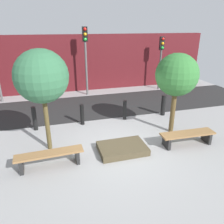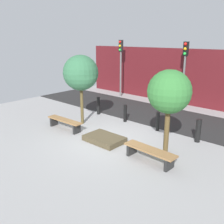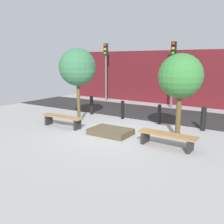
% 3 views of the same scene
% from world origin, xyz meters
% --- Properties ---
extents(ground_plane, '(18.00, 18.00, 0.00)m').
position_xyz_m(ground_plane, '(0.00, 0.00, 0.00)').
color(ground_plane, '#959595').
extents(road_strip, '(18.00, 3.58, 0.01)m').
position_xyz_m(road_strip, '(0.00, 4.33, 0.01)').
color(road_strip, '#252525').
rests_on(road_strip, ground).
extents(building_facade, '(16.20, 0.50, 3.39)m').
position_xyz_m(building_facade, '(0.00, 7.60, 1.70)').
color(building_facade, '#511419').
rests_on(building_facade, ground).
extents(bench_left, '(1.97, 0.47, 0.47)m').
position_xyz_m(bench_left, '(-2.31, -0.40, 0.34)').
color(bench_left, black).
rests_on(bench_left, ground).
extents(bench_right, '(1.93, 0.55, 0.46)m').
position_xyz_m(bench_right, '(2.31, -0.40, 0.33)').
color(bench_right, black).
rests_on(bench_right, ground).
extents(planter_bed, '(1.55, 1.05, 0.22)m').
position_xyz_m(planter_bed, '(0.00, -0.20, 0.11)').
color(planter_bed, '#4A402B').
rests_on(planter_bed, ground).
extents(tree_behind_left_bench, '(1.64, 1.64, 3.30)m').
position_xyz_m(tree_behind_left_bench, '(-2.31, 0.67, 2.47)').
color(tree_behind_left_bench, '#4F4224').
rests_on(tree_behind_left_bench, ground).
extents(tree_behind_right_bench, '(1.54, 1.54, 3.02)m').
position_xyz_m(tree_behind_right_bench, '(2.31, 0.67, 2.23)').
color(tree_behind_right_bench, '#513F22').
rests_on(tree_behind_right_bench, ground).
extents(bollard_far_left, '(0.17, 0.17, 0.97)m').
position_xyz_m(bollard_far_left, '(-2.82, 2.29, 0.48)').
color(bollard_far_left, black).
rests_on(bollard_far_left, ground).
extents(bollard_left, '(0.16, 0.16, 0.88)m').
position_xyz_m(bollard_left, '(-0.94, 2.29, 0.44)').
color(bollard_left, black).
rests_on(bollard_left, ground).
extents(bollard_center, '(0.15, 0.15, 0.88)m').
position_xyz_m(bollard_center, '(0.94, 2.29, 0.44)').
color(bollard_center, black).
rests_on(bollard_center, ground).
extents(bollard_right, '(0.21, 0.21, 0.95)m').
position_xyz_m(bollard_right, '(2.82, 2.29, 0.48)').
color(bollard_right, black).
rests_on(bollard_right, ground).
extents(traffic_light_west, '(0.28, 0.27, 3.88)m').
position_xyz_m(traffic_light_west, '(-4.71, 6.40, 2.67)').
color(traffic_light_west, '#5D5D5D').
rests_on(traffic_light_west, ground).
extents(traffic_light_mid_west, '(0.28, 0.27, 3.83)m').
position_xyz_m(traffic_light_mid_west, '(0.00, 6.40, 2.64)').
color(traffic_light_mid_west, '#585858').
rests_on(traffic_light_mid_west, ground).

